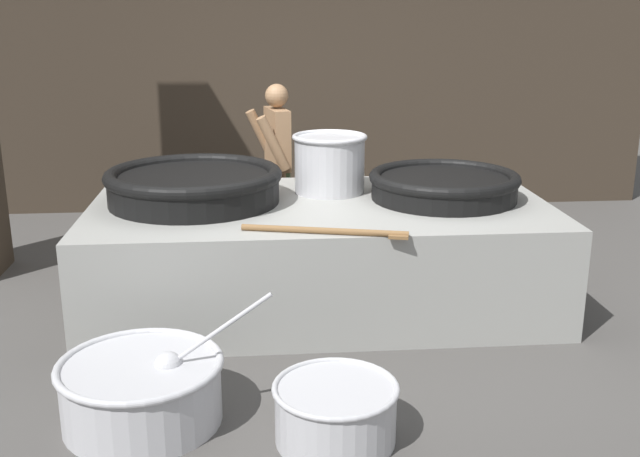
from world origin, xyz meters
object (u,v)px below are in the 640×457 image
object	(u,v)px
giant_wok_far	(444,184)
stock_pot	(330,162)
giant_wok_near	(194,184)
prep_bowl_vegetables	(142,388)
cook	(277,160)
prep_bowl_meat	(335,410)

from	to	relation	value
giant_wok_far	stock_pot	world-z (taller)	stock_pot
giant_wok_far	stock_pot	size ratio (longest dim) A/B	1.94
giant_wok_near	giant_wok_far	bearing A→B (deg)	-1.66
stock_pot	prep_bowl_vegetables	size ratio (longest dim) A/B	0.50
giant_wok_near	giant_wok_far	xyz separation A→B (m)	(1.79, -0.05, -0.03)
giant_wok_near	prep_bowl_vegetables	xyz separation A→B (m)	(-0.18, -1.68, -0.69)
giant_wok_near	giant_wok_far	size ratio (longest dim) A/B	1.15
stock_pot	cook	size ratio (longest dim) A/B	0.38
cook	giant_wok_near	bearing A→B (deg)	52.41
giant_wok_far	stock_pot	xyz separation A→B (m)	(-0.80, 0.29, 0.12)
prep_bowl_vegetables	prep_bowl_meat	size ratio (longest dim) A/B	1.77
giant_wok_near	cook	bearing A→B (deg)	64.36
giant_wok_near	prep_bowl_vegetables	size ratio (longest dim) A/B	1.12
cook	prep_bowl_vegetables	size ratio (longest dim) A/B	1.31
giant_wok_near	stock_pot	xyz separation A→B (m)	(0.99, 0.24, 0.09)
giant_wok_near	stock_pot	distance (m)	1.02
giant_wok_near	cook	distance (m)	1.45
cook	prep_bowl_vegetables	xyz separation A→B (m)	(-0.80, -2.99, -0.60)
giant_wok_near	cook	world-z (taller)	cook
cook	prep_bowl_meat	bearing A→B (deg)	81.16
cook	stock_pot	bearing A→B (deg)	96.80
giant_wok_far	prep_bowl_vegetables	size ratio (longest dim) A/B	0.97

